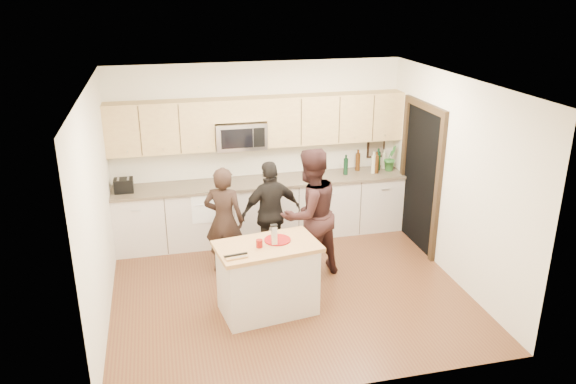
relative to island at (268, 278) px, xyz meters
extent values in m
plane|color=brown|center=(0.36, 0.45, -0.45)|extent=(4.50, 4.50, 0.00)
cube|color=beige|center=(0.36, 2.45, 0.90)|extent=(4.50, 0.02, 2.70)
cube|color=beige|center=(0.36, -1.55, 0.90)|extent=(4.50, 0.02, 2.70)
cube|color=beige|center=(-1.89, 0.45, 0.90)|extent=(0.02, 4.00, 2.70)
cube|color=beige|center=(2.61, 0.45, 0.90)|extent=(0.02, 4.00, 2.70)
cube|color=white|center=(0.36, 0.45, 2.25)|extent=(4.50, 4.00, 0.02)
cube|color=beige|center=(0.36, 2.14, 0.00)|extent=(4.50, 0.62, 0.90)
cube|color=#6F604A|center=(0.36, 2.13, 0.47)|extent=(4.50, 0.66, 0.04)
cube|color=tan|center=(-1.12, 2.29, 1.37)|extent=(1.55, 0.33, 0.75)
cube|color=tan|center=(1.52, 2.29, 1.37)|extent=(2.17, 0.33, 0.75)
cube|color=tan|center=(0.05, 2.29, 1.58)|extent=(0.78, 0.33, 0.33)
cube|color=silver|center=(0.05, 2.25, 1.20)|extent=(0.76, 0.40, 0.40)
cube|color=black|center=(-0.03, 2.05, 1.20)|extent=(0.47, 0.01, 0.29)
cube|color=black|center=(0.30, 2.05, 1.20)|extent=(0.17, 0.01, 0.29)
cube|color=black|center=(2.60, 1.35, 0.60)|extent=(0.02, 1.05, 2.10)
cube|color=black|center=(2.58, 0.78, 0.60)|extent=(0.06, 0.10, 2.10)
cube|color=black|center=(2.58, 1.93, 0.60)|extent=(0.06, 0.10, 2.10)
cube|color=black|center=(2.58, 1.35, 1.70)|extent=(0.06, 1.25, 0.10)
cube|color=black|center=(2.31, 2.44, 0.83)|extent=(0.30, 0.03, 0.38)
cube|color=tan|center=(2.31, 2.42, 0.83)|extent=(0.24, 0.00, 0.32)
cube|color=white|center=(-0.59, 1.83, 0.25)|extent=(0.34, 0.01, 0.48)
cube|color=white|center=(-0.59, 2.12, 0.48)|extent=(0.34, 0.60, 0.01)
cube|color=beige|center=(0.00, 0.00, -0.03)|extent=(1.19, 0.80, 0.85)
cube|color=#AA7F47|center=(0.00, 0.00, 0.42)|extent=(1.29, 0.87, 0.05)
cylinder|color=maroon|center=(0.14, 0.08, 0.45)|extent=(0.32, 0.32, 0.02)
cube|color=silver|center=(0.08, -0.04, 0.58)|extent=(0.07, 0.05, 0.23)
cube|color=black|center=(0.08, -0.04, 0.70)|extent=(0.08, 0.06, 0.02)
cylinder|color=maroon|center=(-0.10, -0.05, 0.49)|extent=(0.08, 0.08, 0.09)
cube|color=#AA7F47|center=(-0.41, -0.23, 0.46)|extent=(0.27, 0.19, 0.02)
cube|color=black|center=(-0.41, -0.24, 0.47)|extent=(0.27, 0.07, 0.02)
cube|color=silver|center=(-0.38, -0.29, 0.47)|extent=(0.19, 0.05, 0.01)
cube|color=black|center=(-1.69, 2.12, 0.58)|extent=(0.27, 0.22, 0.20)
cube|color=silver|center=(-1.76, 2.12, 0.68)|extent=(0.03, 0.16, 0.00)
cube|color=silver|center=(-1.62, 2.12, 0.68)|extent=(0.03, 0.16, 0.00)
cylinder|color=black|center=(1.69, 2.14, 0.65)|extent=(0.07, 0.07, 0.32)
cylinder|color=#3D210B|center=(1.95, 2.28, 0.66)|extent=(0.07, 0.07, 0.34)
cylinder|color=#B9B691|center=(2.14, 2.10, 0.66)|extent=(0.07, 0.07, 0.35)
cylinder|color=black|center=(2.28, 2.25, 0.66)|extent=(0.08, 0.08, 0.36)
cylinder|color=#3D210B|center=(2.19, 2.09, 0.66)|extent=(0.08, 0.08, 0.34)
cylinder|color=#B9B691|center=(2.40, 2.30, 0.64)|extent=(0.07, 0.07, 0.32)
imported|color=#306E2C|center=(2.46, 2.17, 0.69)|extent=(0.29, 0.28, 0.41)
imported|color=black|center=(-0.37, 1.15, 0.30)|extent=(0.65, 0.54, 1.52)
imported|color=black|center=(0.73, 0.78, 0.45)|extent=(1.07, 0.96, 1.80)
imported|color=black|center=(0.31, 1.27, 0.30)|extent=(0.94, 0.51, 1.51)
camera|label=1|loc=(-1.13, -5.86, 3.32)|focal=35.00mm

